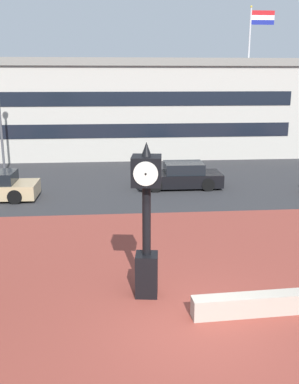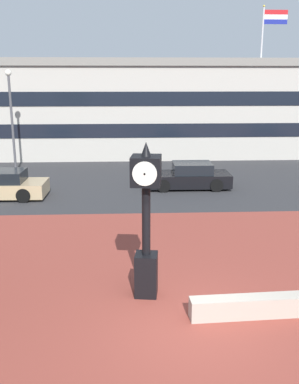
# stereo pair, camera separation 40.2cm
# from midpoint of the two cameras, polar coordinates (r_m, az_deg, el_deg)

# --- Properties ---
(ground_plane) EXTENTS (200.00, 200.00, 0.00)m
(ground_plane) POSITION_cam_midpoint_polar(r_m,az_deg,el_deg) (10.26, 6.99, -17.16)
(ground_plane) COLOR #2D2D30
(plaza_brick_paving) EXTENTS (44.00, 12.44, 0.01)m
(plaza_brick_paving) POSITION_cam_midpoint_polar(r_m,az_deg,el_deg) (12.17, 5.22, -11.64)
(plaza_brick_paving) COLOR brown
(plaza_brick_paving) RESTS_ON ground
(planter_wall) EXTENTS (3.22, 0.57, 0.50)m
(planter_wall) POSITION_cam_midpoint_polar(r_m,az_deg,el_deg) (10.81, 15.08, -14.28)
(planter_wall) COLOR #ADA393
(planter_wall) RESTS_ON ground
(street_clock) EXTENTS (0.79, 0.83, 3.95)m
(street_clock) POSITION_cam_midpoint_polar(r_m,az_deg,el_deg) (10.69, 0.64, -3.78)
(street_clock) COLOR black
(street_clock) RESTS_ON ground
(car_street_mid) EXTENTS (4.18, 1.91, 1.28)m
(car_street_mid) POSITION_cam_midpoint_polar(r_m,az_deg,el_deg) (21.98, 5.72, 2.01)
(car_street_mid) COLOR black
(car_street_mid) RESTS_ON ground
(flagpole_primary) EXTENTS (1.62, 0.14, 9.81)m
(flagpole_primary) POSITION_cam_midpoint_polar(r_m,az_deg,el_deg) (30.26, 14.92, 14.82)
(flagpole_primary) COLOR silver
(flagpole_primary) RESTS_ON ground
(civic_building) EXTENTS (31.50, 15.92, 6.62)m
(civic_building) POSITION_cam_midpoint_polar(r_m,az_deg,el_deg) (36.39, -6.40, 11.42)
(civic_building) COLOR #B2ADA3
(civic_building) RESTS_ON ground
(street_lamp_post) EXTENTS (0.36, 0.36, 5.84)m
(street_lamp_post) POSITION_cam_midpoint_polar(r_m,az_deg,el_deg) (26.41, -17.27, 10.29)
(street_lamp_post) COLOR #4C4C51
(street_lamp_post) RESTS_ON ground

